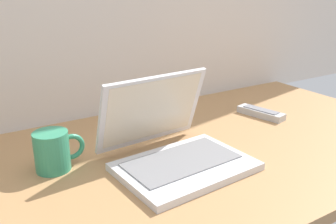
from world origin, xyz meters
The scene contains 5 objects.
desk centered at (0.00, 0.00, 0.01)m, with size 1.60×0.76×0.03m.
laptop centered at (-0.01, -0.04, 0.08)m, with size 0.32×0.31×0.21m.
coffee_mug centered at (-0.27, 0.08, 0.08)m, with size 0.12×0.08×0.10m.
remote_control_near centered at (0.09, 0.25, 0.04)m, with size 0.05×0.16×0.02m.
remote_control_far centered at (0.41, 0.09, 0.04)m, with size 0.08×0.17×0.02m.
Camera 1 is at (-0.46, -0.74, 0.46)m, focal length 39.89 mm.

